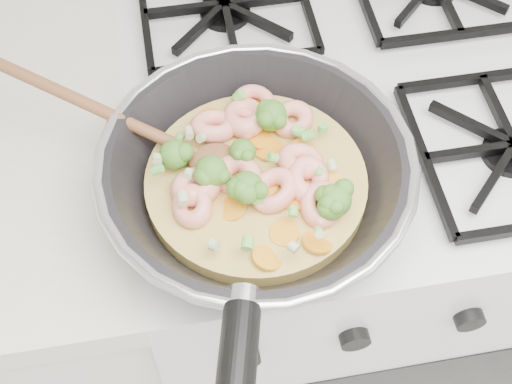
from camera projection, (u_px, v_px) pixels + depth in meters
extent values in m
cube|color=white|center=(328.00, 250.00, 1.30)|extent=(0.60, 0.60, 0.90)
cube|color=black|center=(358.00, 73.00, 0.92)|extent=(0.56, 0.56, 0.02)
torus|color=silver|center=(256.00, 162.00, 0.75)|extent=(0.34, 0.34, 0.01)
cylinder|color=#D4B65C|center=(256.00, 183.00, 0.78)|extent=(0.24, 0.24, 0.02)
ellipsoid|color=brown|center=(213.00, 159.00, 0.77)|extent=(0.07, 0.06, 0.02)
cylinder|color=brown|center=(90.00, 105.00, 0.78)|extent=(0.23, 0.15, 0.07)
torus|color=#FFAC96|center=(301.00, 161.00, 0.77)|extent=(0.07, 0.07, 0.03)
torus|color=#FFAC96|center=(196.00, 187.00, 0.75)|extent=(0.07, 0.07, 0.03)
torus|color=#FFAC96|center=(254.00, 104.00, 0.82)|extent=(0.08, 0.08, 0.03)
torus|color=#FFAC96|center=(237.00, 175.00, 0.76)|extent=(0.08, 0.08, 0.03)
torus|color=#FFAC96|center=(245.00, 118.00, 0.81)|extent=(0.06, 0.06, 0.02)
torus|color=#FFAC96|center=(307.00, 179.00, 0.76)|extent=(0.07, 0.07, 0.04)
torus|color=#FFAC96|center=(274.00, 190.00, 0.75)|extent=(0.08, 0.08, 0.03)
torus|color=#FFAC96|center=(322.00, 205.00, 0.74)|extent=(0.07, 0.07, 0.03)
torus|color=#FFAC96|center=(192.00, 206.00, 0.74)|extent=(0.06, 0.05, 0.03)
torus|color=#FFAC96|center=(214.00, 126.00, 0.80)|extent=(0.06, 0.06, 0.03)
torus|color=#FFAC96|center=(293.00, 119.00, 0.80)|extent=(0.07, 0.07, 0.03)
ellipsoid|color=#54902F|center=(331.00, 207.00, 0.73)|extent=(0.04, 0.04, 0.03)
ellipsoid|color=#54902F|center=(211.00, 172.00, 0.75)|extent=(0.05, 0.05, 0.04)
ellipsoid|color=#54902F|center=(271.00, 115.00, 0.79)|extent=(0.05, 0.05, 0.04)
ellipsoid|color=#54902F|center=(247.00, 187.00, 0.74)|extent=(0.05, 0.05, 0.03)
ellipsoid|color=#54902F|center=(335.00, 201.00, 0.73)|extent=(0.04, 0.04, 0.03)
ellipsoid|color=#54902F|center=(175.00, 155.00, 0.76)|extent=(0.04, 0.04, 0.03)
ellipsoid|color=#54902F|center=(243.00, 152.00, 0.77)|extent=(0.04, 0.04, 0.03)
cylinder|color=orange|center=(232.00, 208.00, 0.75)|extent=(0.04, 0.04, 0.01)
cylinder|color=orange|center=(295.00, 198.00, 0.75)|extent=(0.03, 0.03, 0.00)
cylinder|color=orange|center=(317.00, 243.00, 0.72)|extent=(0.04, 0.04, 0.00)
cylinder|color=orange|center=(212.00, 118.00, 0.82)|extent=(0.04, 0.04, 0.01)
cylinder|color=orange|center=(265.00, 185.00, 0.76)|extent=(0.04, 0.04, 0.01)
cylinder|color=orange|center=(303.00, 152.00, 0.79)|extent=(0.04, 0.04, 0.01)
cylinder|color=orange|center=(304.00, 165.00, 0.78)|extent=(0.03, 0.03, 0.01)
cylinder|color=orange|center=(267.00, 258.00, 0.71)|extent=(0.04, 0.04, 0.01)
cylinder|color=orange|center=(296.00, 189.00, 0.76)|extent=(0.04, 0.04, 0.01)
cylinder|color=orange|center=(332.00, 185.00, 0.76)|extent=(0.04, 0.04, 0.01)
cylinder|color=orange|center=(284.00, 233.00, 0.73)|extent=(0.04, 0.04, 0.01)
cylinder|color=orange|center=(261.00, 105.00, 0.83)|extent=(0.03, 0.03, 0.01)
cylinder|color=orange|center=(262.00, 139.00, 0.80)|extent=(0.03, 0.03, 0.01)
cylinder|color=orange|center=(269.00, 150.00, 0.79)|extent=(0.04, 0.04, 0.01)
cylinder|color=#B9CB8F|center=(201.00, 138.00, 0.78)|extent=(0.01, 0.01, 0.01)
cylinder|color=#B9CB8F|center=(188.00, 174.00, 0.75)|extent=(0.01, 0.01, 0.01)
cylinder|color=#6CC24D|center=(298.00, 131.00, 0.79)|extent=(0.01, 0.01, 0.01)
cylinder|color=#B9CB8F|center=(157.00, 159.00, 0.75)|extent=(0.01, 0.01, 0.01)
cylinder|color=#6CC24D|center=(180.00, 137.00, 0.78)|extent=(0.01, 0.01, 0.01)
cylinder|color=#6CC24D|center=(236.00, 181.00, 0.75)|extent=(0.01, 0.01, 0.01)
cylinder|color=#B9CB8F|center=(183.00, 199.00, 0.72)|extent=(0.01, 0.01, 0.01)
cylinder|color=#6CC24D|center=(273.00, 158.00, 0.75)|extent=(0.01, 0.01, 0.01)
cylinder|color=#B9CB8F|center=(214.00, 245.00, 0.70)|extent=(0.01, 0.01, 0.01)
cylinder|color=#B9CB8F|center=(332.00, 164.00, 0.76)|extent=(0.01, 0.01, 0.01)
cylinder|color=#B9CB8F|center=(189.00, 133.00, 0.78)|extent=(0.01, 0.01, 0.01)
cylinder|color=#6CC24D|center=(258.00, 198.00, 0.73)|extent=(0.01, 0.01, 0.01)
cylinder|color=#6CC24D|center=(157.00, 170.00, 0.74)|extent=(0.01, 0.01, 0.01)
cylinder|color=#6CC24D|center=(319.00, 172.00, 0.75)|extent=(0.01, 0.01, 0.01)
cylinder|color=#6CC24D|center=(309.00, 135.00, 0.77)|extent=(0.01, 0.01, 0.01)
cylinder|color=#6CC24D|center=(293.00, 211.00, 0.72)|extent=(0.01, 0.01, 0.01)
cylinder|color=#6CC24D|center=(323.00, 128.00, 0.78)|extent=(0.01, 0.01, 0.01)
cylinder|color=#B9CB8F|center=(294.00, 247.00, 0.70)|extent=(0.01, 0.01, 0.01)
cylinder|color=#6CC24D|center=(239.00, 96.00, 0.81)|extent=(0.01, 0.01, 0.01)
cylinder|color=#B9CB8F|center=(319.00, 232.00, 0.70)|extent=(0.01, 0.01, 0.01)
cylinder|color=#6CC24D|center=(247.00, 244.00, 0.70)|extent=(0.01, 0.01, 0.01)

